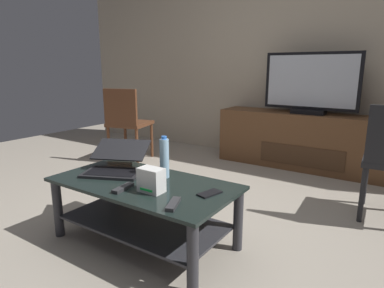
{
  "coord_description": "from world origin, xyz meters",
  "views": [
    {
      "loc": [
        1.27,
        -1.77,
        1.11
      ],
      "look_at": [
        -0.02,
        0.18,
        0.56
      ],
      "focal_mm": 30.73,
      "sensor_mm": 36.0,
      "label": 1
    }
  ],
  "objects_px": {
    "television": "(311,85)",
    "media_cabinet": "(307,141)",
    "coffee_table": "(144,201)",
    "soundbar_remote": "(123,188)",
    "side_chair": "(126,120)",
    "cell_phone": "(210,193)",
    "water_bottle_near": "(164,158)",
    "router_box": "(151,180)",
    "tv_remote": "(173,204)",
    "laptop": "(116,163)"
  },
  "relations": [
    {
      "from": "television",
      "to": "media_cabinet",
      "type": "bearing_deg",
      "value": 90.0
    },
    {
      "from": "coffee_table",
      "to": "soundbar_remote",
      "type": "height_order",
      "value": "soundbar_remote"
    },
    {
      "from": "side_chair",
      "to": "cell_phone",
      "type": "bearing_deg",
      "value": -33.94
    },
    {
      "from": "water_bottle_near",
      "to": "soundbar_remote",
      "type": "bearing_deg",
      "value": -101.71
    },
    {
      "from": "router_box",
      "to": "cell_phone",
      "type": "height_order",
      "value": "router_box"
    },
    {
      "from": "cell_phone",
      "to": "tv_remote",
      "type": "xyz_separation_m",
      "value": [
        -0.07,
        -0.24,
        0.01
      ]
    },
    {
      "from": "coffee_table",
      "to": "router_box",
      "type": "xyz_separation_m",
      "value": [
        0.15,
        -0.1,
        0.2
      ]
    },
    {
      "from": "media_cabinet",
      "to": "television",
      "type": "relative_size",
      "value": 2.0
    },
    {
      "from": "cell_phone",
      "to": "soundbar_remote",
      "type": "distance_m",
      "value": 0.51
    },
    {
      "from": "router_box",
      "to": "tv_remote",
      "type": "relative_size",
      "value": 0.92
    },
    {
      "from": "side_chair",
      "to": "cell_phone",
      "type": "distance_m",
      "value": 2.3
    },
    {
      "from": "water_bottle_near",
      "to": "cell_phone",
      "type": "distance_m",
      "value": 0.42
    },
    {
      "from": "laptop",
      "to": "soundbar_remote",
      "type": "distance_m",
      "value": 0.37
    },
    {
      "from": "media_cabinet",
      "to": "television",
      "type": "height_order",
      "value": "television"
    },
    {
      "from": "media_cabinet",
      "to": "tv_remote",
      "type": "xyz_separation_m",
      "value": [
        -0.05,
        -2.41,
        0.11
      ]
    },
    {
      "from": "laptop",
      "to": "tv_remote",
      "type": "height_order",
      "value": "laptop"
    },
    {
      "from": "television",
      "to": "laptop",
      "type": "bearing_deg",
      "value": -108.63
    },
    {
      "from": "router_box",
      "to": "cell_phone",
      "type": "relative_size",
      "value": 1.05
    },
    {
      "from": "laptop",
      "to": "media_cabinet",
      "type": "bearing_deg",
      "value": 71.55
    },
    {
      "from": "coffee_table",
      "to": "side_chair",
      "type": "relative_size",
      "value": 1.34
    },
    {
      "from": "coffee_table",
      "to": "water_bottle_near",
      "type": "distance_m",
      "value": 0.3
    },
    {
      "from": "water_bottle_near",
      "to": "side_chair",
      "type": "bearing_deg",
      "value": 141.77
    },
    {
      "from": "television",
      "to": "soundbar_remote",
      "type": "relative_size",
      "value": 6.15
    },
    {
      "from": "tv_remote",
      "to": "television",
      "type": "bearing_deg",
      "value": 66.9
    },
    {
      "from": "tv_remote",
      "to": "soundbar_remote",
      "type": "height_order",
      "value": "same"
    },
    {
      "from": "water_bottle_near",
      "to": "soundbar_remote",
      "type": "height_order",
      "value": "water_bottle_near"
    },
    {
      "from": "television",
      "to": "side_chair",
      "type": "bearing_deg",
      "value": -155.15
    },
    {
      "from": "router_box",
      "to": "tv_remote",
      "type": "bearing_deg",
      "value": -22.3
    },
    {
      "from": "side_chair",
      "to": "media_cabinet",
      "type": "bearing_deg",
      "value": 25.39
    },
    {
      "from": "laptop",
      "to": "tv_remote",
      "type": "distance_m",
      "value": 0.72
    },
    {
      "from": "coffee_table",
      "to": "soundbar_remote",
      "type": "bearing_deg",
      "value": -92.73
    },
    {
      "from": "media_cabinet",
      "to": "cell_phone",
      "type": "relative_size",
      "value": 14.08
    },
    {
      "from": "laptop",
      "to": "water_bottle_near",
      "type": "height_order",
      "value": "water_bottle_near"
    },
    {
      "from": "laptop",
      "to": "cell_phone",
      "type": "bearing_deg",
      "value": -0.8
    },
    {
      "from": "soundbar_remote",
      "to": "television",
      "type": "bearing_deg",
      "value": 71.9
    },
    {
      "from": "soundbar_remote",
      "to": "router_box",
      "type": "bearing_deg",
      "value": 15.35
    },
    {
      "from": "cell_phone",
      "to": "coffee_table",
      "type": "bearing_deg",
      "value": -158.44
    },
    {
      "from": "side_chair",
      "to": "laptop",
      "type": "height_order",
      "value": "side_chair"
    },
    {
      "from": "coffee_table",
      "to": "laptop",
      "type": "distance_m",
      "value": 0.36
    },
    {
      "from": "side_chair",
      "to": "water_bottle_near",
      "type": "relative_size",
      "value": 3.19
    },
    {
      "from": "media_cabinet",
      "to": "water_bottle_near",
      "type": "height_order",
      "value": "water_bottle_near"
    },
    {
      "from": "television",
      "to": "tv_remote",
      "type": "relative_size",
      "value": 6.15
    },
    {
      "from": "laptop",
      "to": "tv_remote",
      "type": "xyz_separation_m",
      "value": [
        0.67,
        -0.25,
        -0.05
      ]
    },
    {
      "from": "laptop",
      "to": "cell_phone",
      "type": "xyz_separation_m",
      "value": [
        0.75,
        -0.01,
        -0.05
      ]
    },
    {
      "from": "water_bottle_near",
      "to": "cell_phone",
      "type": "height_order",
      "value": "water_bottle_near"
    },
    {
      "from": "router_box",
      "to": "television",
      "type": "bearing_deg",
      "value": 83.29
    },
    {
      "from": "cell_phone",
      "to": "tv_remote",
      "type": "height_order",
      "value": "tv_remote"
    },
    {
      "from": "media_cabinet",
      "to": "soundbar_remote",
      "type": "bearing_deg",
      "value": -100.21
    },
    {
      "from": "side_chair",
      "to": "laptop",
      "type": "bearing_deg",
      "value": -47.75
    },
    {
      "from": "laptop",
      "to": "water_bottle_near",
      "type": "bearing_deg",
      "value": 12.95
    }
  ]
}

